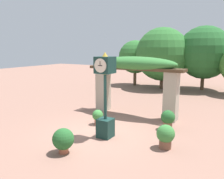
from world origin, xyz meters
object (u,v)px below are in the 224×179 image
(potted_plant_far_left, at_px, (98,116))
(potted_plant_far_right, at_px, (166,136))
(pedestal_clock, at_px, (105,95))
(potted_plant_near_right, at_px, (168,119))
(potted_plant_near_left, at_px, (63,140))

(potted_plant_far_left, bearing_deg, potted_plant_far_right, -15.07)
(pedestal_clock, distance_m, potted_plant_far_left, 2.04)
(pedestal_clock, xyz_separation_m, potted_plant_near_right, (1.81, 2.06, -1.20))
(pedestal_clock, height_order, potted_plant_near_left, pedestal_clock)
(potted_plant_near_left, bearing_deg, potted_plant_far_right, 37.16)
(pedestal_clock, xyz_separation_m, potted_plant_near_left, (-0.42, -1.91, -1.22))
(potted_plant_near_left, xyz_separation_m, potted_plant_far_right, (2.75, 2.09, -0.00))
(potted_plant_near_right, bearing_deg, potted_plant_near_left, -119.38)
(potted_plant_near_right, height_order, potted_plant_far_right, potted_plant_near_right)
(pedestal_clock, relative_size, potted_plant_near_right, 3.88)
(pedestal_clock, distance_m, potted_plant_near_left, 2.30)
(potted_plant_far_left, distance_m, potted_plant_far_right, 3.57)
(pedestal_clock, distance_m, potted_plant_far_right, 2.64)
(pedestal_clock, xyz_separation_m, potted_plant_far_left, (-1.11, 1.11, -1.30))
(pedestal_clock, height_order, potted_plant_far_right, pedestal_clock)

